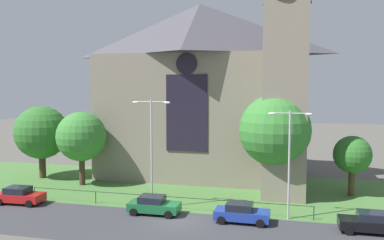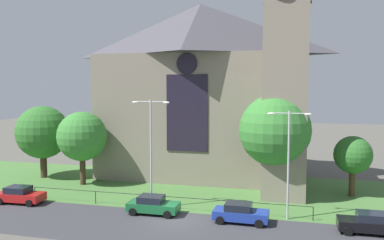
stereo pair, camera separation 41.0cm
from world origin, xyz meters
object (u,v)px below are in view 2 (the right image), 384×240
Objects in this scene: church_building at (206,88)px; tree_left_near at (82,137)px; tree_right_near at (275,131)px; parked_car_green at (153,205)px; parked_car_red at (20,195)px; parked_car_black at (369,223)px; streetlamp_near at (151,141)px; parked_car_blue at (240,213)px; streetlamp_far at (289,151)px; tree_left_far at (43,132)px; tree_right_far at (353,155)px.

church_building is 3.33× the size of tree_left_near.
parked_car_green is (-9.37, -7.23, -5.62)m from tree_right_near.
parked_car_black is at bearing -3.00° from parked_car_red.
streetlamp_near is at bearing 4.52° from parked_car_red.
tree_left_near is 20.12m from parked_car_blue.
tree_right_near reaches higher than tree_left_near.
church_building reaches higher than streetlamp_far.
streetlamp_near is 17.95m from parked_car_black.
tree_left_near is 22.34m from streetlamp_far.
tree_left_far is at bearing 153.21° from streetlamp_near.
church_building is 3.03× the size of streetlamp_far.
tree_right_far is 1.37× the size of parked_car_blue.
streetlamp_near is 2.22× the size of parked_car_green.
parked_car_red is 29.11m from parked_car_black.
tree_right_far is 14.23m from parked_car_blue.
parked_car_red is (-29.21, -10.05, -3.18)m from tree_right_far.
church_building is 6.16× the size of parked_car_black.
tree_right_near reaches higher than parked_car_green.
streetlamp_near is (16.16, -8.16, 0.64)m from tree_left_far.
tree_left_far reaches higher than parked_car_red.
tree_right_far is 31.05m from parked_car_red.
parked_car_blue is 1.00× the size of parked_car_black.
tree_right_far is 33.41m from tree_left_far.
tree_left_far is at bearing -179.30° from tree_right_far.
streetlamp_far is at bearing -16.49° from tree_left_far.
streetlamp_far is (9.74, -13.84, -4.84)m from church_building.
tree_left_far reaches higher than parked_car_blue.
tree_left_near is 1.83× the size of parked_car_red.
tree_right_far is 1.37× the size of parked_car_green.
tree_left_near is 1.85× the size of parked_car_black.
tree_left_near is at bearing 144.07° from parked_car_green.
tree_right_near is at bearing 30.24° from streetlamp_near.
parked_car_red and parked_car_black have the same top height.
church_building is 6.16× the size of parked_car_blue.
tree_left_far is at bearing 110.84° from parked_car_red.
parked_car_blue is (24.07, -9.87, -4.47)m from tree_left_far.
tree_left_near reaches higher than parked_car_black.
church_building is at bearing -45.92° from parked_car_black.
parked_car_red is at bearing -131.71° from church_building.
tree_left_far is at bearing 158.43° from parked_car_blue.
streetlamp_near reaches higher than parked_car_red.
streetlamp_far is at bearing -16.14° from tree_left_near.
church_building is at bearing 85.63° from parked_car_green.
parked_car_black is at bearing -1.70° from parked_car_green.
tree_left_near is 0.80× the size of tree_right_near.
parked_car_green is at bearing -93.82° from church_building.
parked_car_black is (9.22, -0.01, 0.00)m from parked_car_blue.
tree_left_far is at bearing 174.94° from tree_right_near.
streetlamp_far reaches higher than tree_right_far.
church_building is at bearing 17.66° from tree_left_far.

